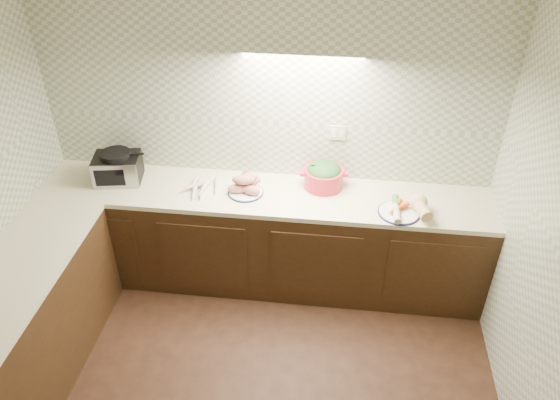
# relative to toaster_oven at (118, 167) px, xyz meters

# --- Properties ---
(room) EXTENTS (3.60, 3.60, 2.60)m
(room) POSITION_rel_toaster_oven_xyz_m (1.20, -1.55, 0.61)
(room) COLOR black
(room) RESTS_ON ground
(counter) EXTENTS (3.60, 3.60, 0.90)m
(counter) POSITION_rel_toaster_oven_xyz_m (0.52, -0.87, -0.57)
(counter) COLOR black
(counter) RESTS_ON ground
(toaster_oven) EXTENTS (0.40, 0.34, 0.26)m
(toaster_oven) POSITION_rel_toaster_oven_xyz_m (0.00, 0.00, 0.00)
(toaster_oven) COLOR black
(toaster_oven) RESTS_ON counter
(parsnip_pile) EXTENTS (0.36, 0.34, 0.07)m
(parsnip_pile) POSITION_rel_toaster_oven_xyz_m (0.75, -0.03, -0.09)
(parsnip_pile) COLOR beige
(parsnip_pile) RESTS_ON counter
(sweet_potato_plate) EXTENTS (0.28, 0.28, 0.17)m
(sweet_potato_plate) POSITION_rel_toaster_oven_xyz_m (1.06, -0.06, -0.05)
(sweet_potato_plate) COLOR #131742
(sweet_potato_plate) RESTS_ON counter
(onion_bowl) EXTENTS (0.15, 0.15, 0.12)m
(onion_bowl) POSITION_rel_toaster_oven_xyz_m (1.06, 0.07, -0.08)
(onion_bowl) COLOR black
(onion_bowl) RESTS_ON counter
(dutch_oven) EXTENTS (0.39, 0.35, 0.22)m
(dutch_oven) POSITION_rel_toaster_oven_xyz_m (1.66, 0.11, -0.01)
(dutch_oven) COLOR red
(dutch_oven) RESTS_ON counter
(veg_plate) EXTENTS (0.39, 0.36, 0.14)m
(veg_plate) POSITION_rel_toaster_oven_xyz_m (2.31, -0.16, -0.07)
(veg_plate) COLOR #131742
(veg_plate) RESTS_ON counter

